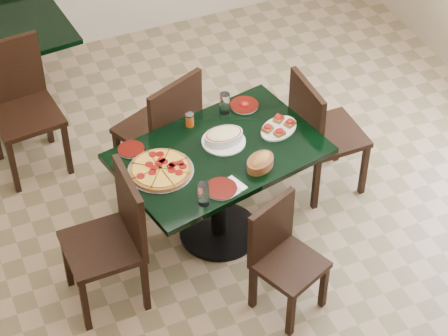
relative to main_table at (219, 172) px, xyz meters
name	(u,v)px	position (x,y,z in m)	size (l,w,h in m)	color
floor	(238,245)	(0.07, -0.15, -0.57)	(5.50, 5.50, 0.00)	#85694D
main_table	(219,172)	(0.00, 0.00, 0.00)	(1.43, 1.08, 0.75)	black
chair_far	(165,127)	(-0.16, 0.58, -0.01)	(0.61, 0.61, 1.00)	black
chair_near	(282,252)	(0.12, -0.69, -0.13)	(0.49, 0.49, 0.80)	black
chair_right	(319,129)	(0.82, 0.16, -0.03)	(0.45, 0.45, 0.96)	black
chair_left	(115,234)	(-0.78, -0.23, -0.03)	(0.46, 0.46, 0.96)	black
back_chair_near	(20,99)	(-1.01, 1.28, 0.00)	(0.51, 0.51, 1.00)	black
pepperoni_pizza	(160,170)	(-0.41, -0.04, 0.20)	(0.42, 0.42, 0.04)	#AAAAB1
lasagna_casserole	(224,137)	(0.06, 0.07, 0.23)	(0.28, 0.28, 0.09)	silver
bread_basket	(260,162)	(0.18, -0.23, 0.22)	(0.25, 0.23, 0.09)	brown
bruschetta_platter	(279,127)	(0.44, 0.05, 0.21)	(0.35, 0.31, 0.05)	silver
side_plate_near	(221,189)	(-0.12, -0.33, 0.19)	(0.20, 0.20, 0.02)	silver
side_plate_far_r	(244,105)	(0.34, 0.36, 0.19)	(0.19, 0.19, 0.03)	silver
side_plate_far_l	(131,149)	(-0.51, 0.23, 0.19)	(0.17, 0.17, 0.02)	silver
napkin_setting	(231,187)	(-0.06, -0.33, 0.18)	(0.19, 0.19, 0.01)	white
water_glass_a	(225,103)	(0.19, 0.35, 0.26)	(0.07, 0.07, 0.15)	white
water_glass_b	(204,194)	(-0.26, -0.40, 0.26)	(0.07, 0.07, 0.15)	white
pepper_shaker	(190,120)	(-0.08, 0.31, 0.23)	(0.06, 0.06, 0.09)	#B44313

